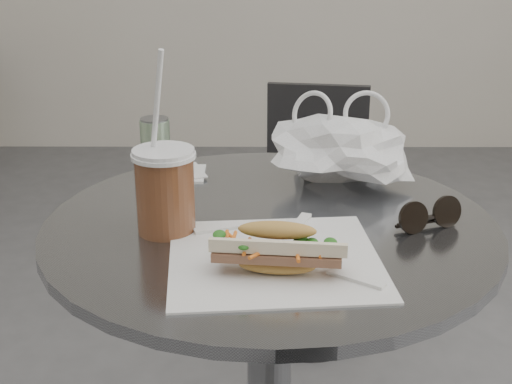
{
  "coord_description": "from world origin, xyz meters",
  "views": [
    {
      "loc": [
        -0.02,
        -0.9,
        1.21
      ],
      "look_at": [
        -0.02,
        0.21,
        0.79
      ],
      "focal_mm": 50.0,
      "sensor_mm": 36.0,
      "label": 1
    }
  ],
  "objects_px": {
    "sunglasses": "(429,217)",
    "chair_far": "(311,228)",
    "drink_can": "(156,146)",
    "cafe_table": "(269,361)",
    "banh_mi": "(277,249)",
    "iced_coffee": "(165,189)"
  },
  "relations": [
    {
      "from": "cafe_table",
      "to": "sunglasses",
      "type": "height_order",
      "value": "sunglasses"
    },
    {
      "from": "chair_far",
      "to": "iced_coffee",
      "type": "height_order",
      "value": "iced_coffee"
    },
    {
      "from": "iced_coffee",
      "to": "sunglasses",
      "type": "distance_m",
      "value": 0.43
    },
    {
      "from": "banh_mi",
      "to": "sunglasses",
      "type": "distance_m",
      "value": 0.3
    },
    {
      "from": "chair_far",
      "to": "drink_can",
      "type": "height_order",
      "value": "drink_can"
    },
    {
      "from": "sunglasses",
      "to": "cafe_table",
      "type": "bearing_deg",
      "value": 151.15
    },
    {
      "from": "cafe_table",
      "to": "banh_mi",
      "type": "relative_size",
      "value": 3.3
    },
    {
      "from": "chair_far",
      "to": "iced_coffee",
      "type": "xyz_separation_m",
      "value": [
        -0.31,
        -0.93,
        0.48
      ]
    },
    {
      "from": "sunglasses",
      "to": "drink_can",
      "type": "xyz_separation_m",
      "value": [
        -0.48,
        0.28,
        0.04
      ]
    },
    {
      "from": "cafe_table",
      "to": "banh_mi",
      "type": "xyz_separation_m",
      "value": [
        0.01,
        -0.19,
        0.31
      ]
    },
    {
      "from": "cafe_table",
      "to": "chair_far",
      "type": "distance_m",
      "value": 0.91
    },
    {
      "from": "sunglasses",
      "to": "iced_coffee",
      "type": "bearing_deg",
      "value": 158.25
    },
    {
      "from": "chair_far",
      "to": "drink_can",
      "type": "bearing_deg",
      "value": 68.97
    },
    {
      "from": "banh_mi",
      "to": "iced_coffee",
      "type": "relative_size",
      "value": 0.78
    },
    {
      "from": "cafe_table",
      "to": "drink_can",
      "type": "bearing_deg",
      "value": 131.81
    },
    {
      "from": "iced_coffee",
      "to": "chair_far",
      "type": "bearing_deg",
      "value": 71.51
    },
    {
      "from": "cafe_table",
      "to": "iced_coffee",
      "type": "bearing_deg",
      "value": -167.92
    },
    {
      "from": "sunglasses",
      "to": "chair_far",
      "type": "bearing_deg",
      "value": 74.17
    },
    {
      "from": "sunglasses",
      "to": "drink_can",
      "type": "distance_m",
      "value": 0.56
    },
    {
      "from": "chair_far",
      "to": "iced_coffee",
      "type": "distance_m",
      "value": 1.09
    },
    {
      "from": "banh_mi",
      "to": "drink_can",
      "type": "relative_size",
      "value": 2.07
    },
    {
      "from": "cafe_table",
      "to": "iced_coffee",
      "type": "relative_size",
      "value": 2.56
    }
  ]
}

